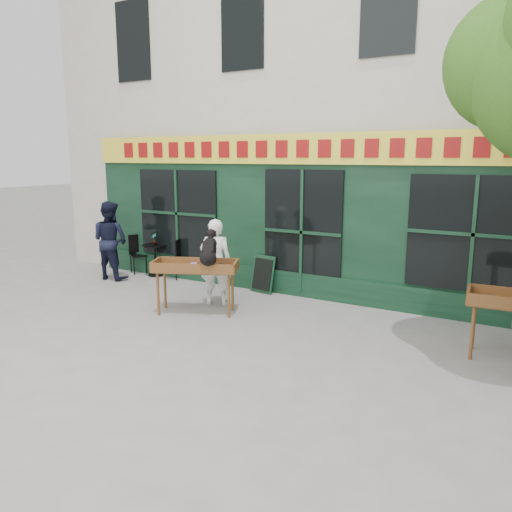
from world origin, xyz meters
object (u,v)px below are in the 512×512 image
(woman, at_px, (216,262))
(book_cart_center, at_px, (195,270))
(bistro_table, at_px, (155,254))
(dog, at_px, (209,246))
(man_left, at_px, (110,240))

(woman, bearing_deg, book_cart_center, 66.02)
(woman, xyz_separation_m, bistro_table, (-2.63, 1.22, -0.30))
(dog, xyz_separation_m, woman, (-0.35, 0.70, -0.45))
(woman, distance_m, bistro_table, 2.91)
(bistro_table, bearing_deg, woman, -24.78)
(woman, bearing_deg, bistro_table, -48.77)
(man_left, bearing_deg, book_cart_center, 157.71)
(bistro_table, relative_size, man_left, 0.41)
(book_cart_center, relative_size, dog, 2.70)
(dog, relative_size, man_left, 0.33)
(dog, bearing_deg, woman, 92.58)
(book_cart_center, xyz_separation_m, dog, (0.35, -0.05, 0.47))
(dog, height_order, bistro_table, dog)
(dog, distance_m, woman, 0.90)
(dog, relative_size, woman, 0.36)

